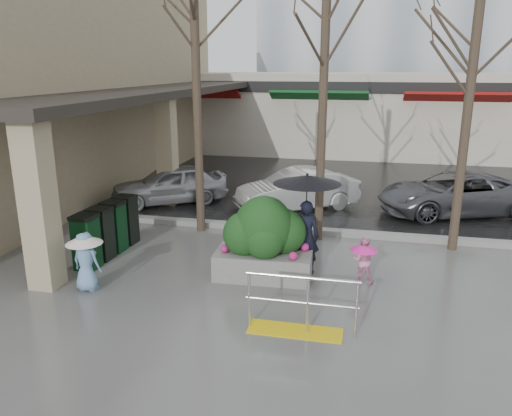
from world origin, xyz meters
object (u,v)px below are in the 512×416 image
at_px(handrail, 299,312).
at_px(news_boxes, 107,230).
at_px(child_pink, 363,257).
at_px(child_blue, 85,256).
at_px(car_b, 297,190).
at_px(car_c, 454,194).
at_px(tree_mideast, 476,41).
at_px(car_a, 170,184).
at_px(tree_west, 195,35).
at_px(woman, 306,208).
at_px(planter, 264,239).
at_px(tree_midwest, 326,26).

xyz_separation_m(handrail, news_boxes, (-4.92, 2.59, 0.24)).
distance_m(child_pink, child_blue, 5.60).
distance_m(handrail, child_blue, 4.43).
distance_m(child_pink, car_b, 5.58).
relative_size(handrail, car_b, 0.50).
xyz_separation_m(handrail, child_pink, (1.01, 2.30, 0.19)).
xyz_separation_m(handrail, car_c, (3.60, 8.02, 0.25)).
bearing_deg(tree_mideast, news_boxes, -164.68).
bearing_deg(child_blue, car_a, -76.17).
bearing_deg(child_blue, car_b, -109.84).
distance_m(tree_west, car_c, 8.87).
bearing_deg(car_c, tree_mideast, -28.34).
height_order(tree_west, woman, tree_west).
bearing_deg(car_c, planter, -58.52).
relative_size(child_pink, news_boxes, 0.44).
relative_size(tree_west, tree_midwest, 0.97).
bearing_deg(tree_mideast, child_blue, -151.46).
bearing_deg(car_b, handrail, -25.72).
height_order(handrail, car_b, car_b).
xyz_separation_m(planter, news_boxes, (-3.87, 0.45, -0.23)).
xyz_separation_m(tree_mideast, child_pink, (-2.13, -2.50, -4.29)).
bearing_deg(child_blue, car_c, -131.49).
bearing_deg(car_b, child_blue, -59.90).
xyz_separation_m(child_blue, car_b, (3.26, 6.74, -0.10)).
height_order(handrail, woman, woman).
xyz_separation_m(woman, car_b, (-0.87, 4.89, -0.81)).
height_order(handrail, tree_mideast, tree_mideast).
bearing_deg(news_boxes, handrail, -24.93).
relative_size(tree_midwest, car_c, 1.54).
height_order(handrail, tree_midwest, tree_midwest).
bearing_deg(car_a, car_c, 61.64).
bearing_deg(tree_west, car_c, 24.83).
xyz_separation_m(tree_west, child_blue, (-1.00, -4.08, -4.36)).
distance_m(woman, child_pink, 1.54).
height_order(child_blue, car_b, car_b).
bearing_deg(tree_west, planter, -48.89).
height_order(child_pink, car_a, car_a).
xyz_separation_m(tree_west, news_boxes, (-1.56, -2.21, -4.47)).
bearing_deg(child_pink, car_c, -112.32).
height_order(planter, car_b, planter).
bearing_deg(car_a, news_boxes, -28.76).
xyz_separation_m(child_pink, car_c, (2.59, 5.72, 0.06)).
relative_size(car_a, car_b, 0.97).
distance_m(tree_mideast, child_pink, 5.41).
xyz_separation_m(tree_west, child_pink, (4.37, -2.50, -4.52)).
relative_size(tree_west, car_c, 1.50).
distance_m(woman, car_b, 5.03).
bearing_deg(child_pink, news_boxes, -0.82).
relative_size(tree_west, news_boxes, 3.05).
bearing_deg(car_a, woman, 13.85).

